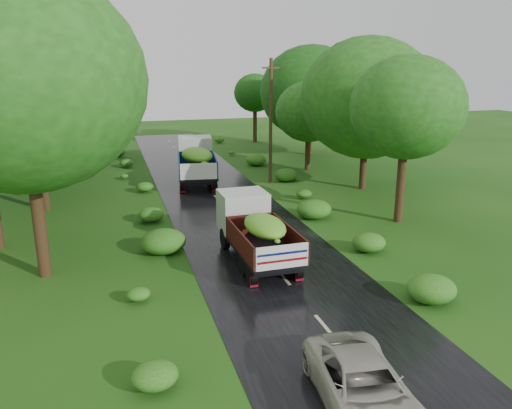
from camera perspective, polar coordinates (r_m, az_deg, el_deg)
name	(u,v)px	position (r m, az deg, el deg)	size (l,w,h in m)	color
ground	(325,328)	(16.26, 7.94, -13.76)	(120.00, 120.00, 0.00)	#14420E
road	(275,267)	(20.43, 2.15, -7.15)	(6.50, 80.00, 0.02)	black
road_lines	(267,258)	(21.30, 1.28, -6.11)	(0.12, 69.60, 0.00)	#BFB78C
truck_near	(255,227)	(20.77, -0.12, -2.60)	(2.21, 5.98, 2.50)	black
truck_far	(196,159)	(34.73, -6.83, 5.20)	(3.29, 7.05, 2.85)	black
car	(363,387)	(12.82, 12.15, -19.67)	(2.02, 4.37, 1.21)	#B3AE9F
utility_pole	(271,121)	(33.75, 1.69, 9.56)	(1.37, 0.68, 8.30)	#382616
trees_left	(33,80)	(33.79, -24.11, 12.83)	(7.61, 34.03, 10.24)	black
trees_right	(326,99)	(38.08, 8.06, 11.88)	(6.86, 31.23, 7.71)	black
shrubs	(224,202)	(28.51, -3.63, 0.31)	(11.90, 44.00, 0.70)	#235815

